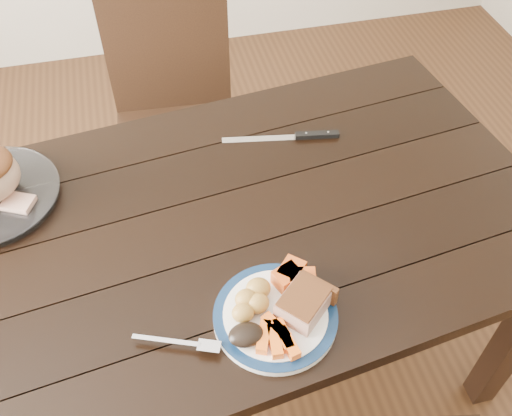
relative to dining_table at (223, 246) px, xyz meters
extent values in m
plane|color=#472B16|center=(0.00, 0.00, -0.66)|extent=(4.00, 4.00, 0.00)
cube|color=black|center=(0.00, 0.00, 0.07)|extent=(1.70, 1.10, 0.04)
cube|color=black|center=(0.67, 0.46, -0.30)|extent=(0.07, 0.07, 0.71)
cube|color=black|center=(-0.04, 0.65, -0.21)|extent=(0.45, 0.45, 0.04)
cube|color=black|center=(-0.02, 0.85, 0.04)|extent=(0.42, 0.07, 0.46)
cube|color=black|center=(0.16, 0.82, -0.44)|extent=(0.04, 0.04, 0.43)
cube|color=black|center=(0.13, 0.46, -0.44)|extent=(0.04, 0.04, 0.43)
cube|color=black|center=(-0.20, 0.84, -0.44)|extent=(0.04, 0.04, 0.43)
cube|color=black|center=(-0.23, 0.48, -0.44)|extent=(0.04, 0.04, 0.43)
cylinder|color=white|center=(0.06, -0.28, 0.10)|extent=(0.26, 0.26, 0.02)
torus|color=#0D2445|center=(0.06, -0.28, 0.11)|extent=(0.26, 0.26, 0.02)
cube|color=tan|center=(0.11, -0.29, 0.14)|extent=(0.13, 0.13, 0.05)
ellipsoid|color=gold|center=(0.00, -0.25, 0.13)|extent=(0.05, 0.04, 0.04)
ellipsoid|color=gold|center=(0.02, -0.27, 0.13)|extent=(0.05, 0.04, 0.04)
ellipsoid|color=gold|center=(-0.01, -0.28, 0.13)|extent=(0.05, 0.04, 0.04)
ellipsoid|color=gold|center=(0.03, -0.23, 0.14)|extent=(0.05, 0.05, 0.04)
cube|color=orange|center=(0.05, -0.32, 0.12)|extent=(0.05, 0.07, 0.02)
cube|color=orange|center=(0.06, -0.34, 0.12)|extent=(0.03, 0.07, 0.02)
cube|color=orange|center=(0.04, -0.35, 0.12)|extent=(0.03, 0.07, 0.02)
cube|color=orange|center=(0.06, -0.36, 0.12)|extent=(0.04, 0.07, 0.02)
cube|color=orange|center=(0.02, -0.34, 0.12)|extent=(0.05, 0.07, 0.02)
cube|color=#EA571A|center=(0.10, -0.22, 0.13)|extent=(0.07, 0.06, 0.04)
cube|color=#EA571A|center=(0.13, -0.23, 0.13)|extent=(0.06, 0.06, 0.04)
cube|color=#EA571A|center=(0.11, -0.21, 0.13)|extent=(0.07, 0.07, 0.04)
ellipsoid|color=black|center=(-0.01, -0.33, 0.13)|extent=(0.07, 0.05, 0.03)
cube|color=silver|center=(-0.17, -0.30, 0.11)|extent=(0.13, 0.06, 0.00)
cube|color=silver|center=(-0.09, -0.33, 0.11)|extent=(0.05, 0.04, 0.00)
cube|color=tan|center=(-0.46, 0.15, 0.12)|extent=(0.09, 0.08, 0.02)
cube|color=silver|center=(0.16, 0.27, 0.09)|extent=(0.20, 0.06, 0.00)
cube|color=black|center=(0.31, 0.24, 0.10)|extent=(0.12, 0.04, 0.01)
camera|label=1|loc=(-0.13, -0.88, 1.12)|focal=40.00mm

